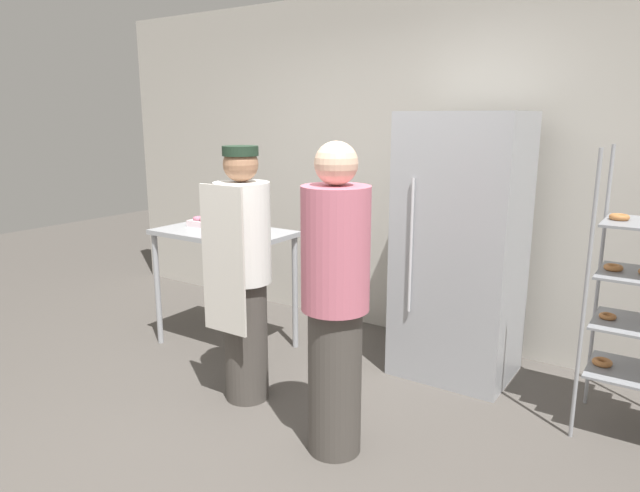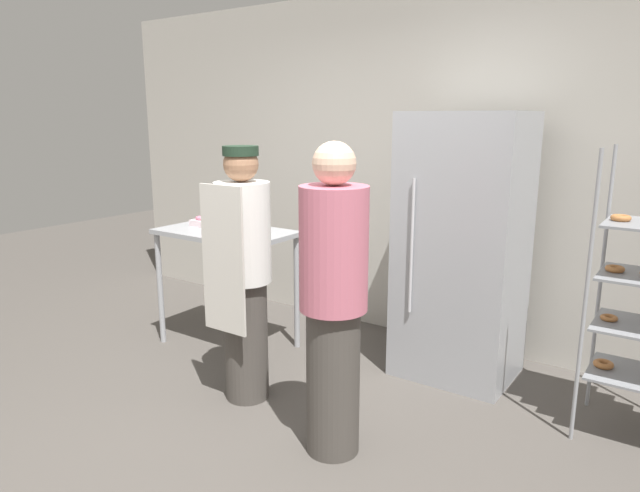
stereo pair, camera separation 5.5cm
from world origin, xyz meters
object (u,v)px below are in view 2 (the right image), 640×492
object	(u,v)px
donut_box	(211,220)
person_baker	(244,272)
refrigerator	(462,248)
person_customer	(333,301)
blender_pitcher	(259,212)

from	to	relation	value
donut_box	person_baker	bearing A→B (deg)	-35.02
refrigerator	donut_box	bearing A→B (deg)	-165.77
donut_box	person_baker	size ratio (longest dim) A/B	0.18
person_customer	person_baker	bearing A→B (deg)	166.76
person_customer	refrigerator	bearing A→B (deg)	82.10
donut_box	person_customer	size ratio (longest dim) A/B	0.17
blender_pitcher	donut_box	bearing A→B (deg)	-162.07
person_baker	person_customer	bearing A→B (deg)	-13.24
refrigerator	donut_box	xyz separation A→B (m)	(-1.88, -0.48, 0.07)
refrigerator	person_baker	xyz separation A→B (m)	(-0.96, -1.12, -0.07)
refrigerator	blender_pitcher	world-z (taller)	refrigerator
blender_pitcher	person_customer	bearing A→B (deg)	-35.95
refrigerator	person_customer	xyz separation A→B (m)	(-0.18, -1.30, -0.06)
refrigerator	donut_box	distance (m)	1.94
refrigerator	donut_box	size ratio (longest dim) A/B	6.39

